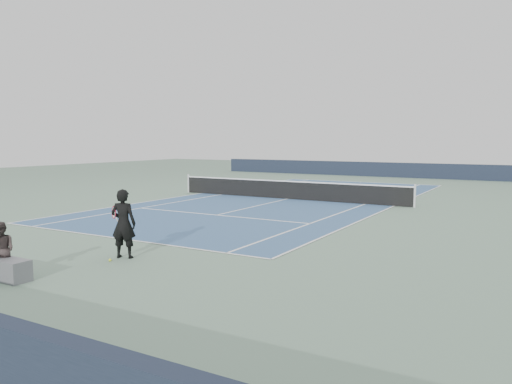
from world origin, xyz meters
The scene contains 7 objects.
ground centered at (0.00, 0.00, 0.00)m, with size 80.00×80.00×0.00m, color slate.
court_surface centered at (0.00, 0.00, 0.01)m, with size 10.97×23.77×0.01m, color #365881.
tennis_net centered at (0.00, 0.00, 0.50)m, with size 12.90×0.10×1.07m.
windscreen_far centered at (0.00, 17.88, 0.60)m, with size 30.00×0.25×1.20m, color black.
tennis_player centered at (2.08, -13.61, 0.90)m, with size 0.85×0.69×1.80m.
tennis_ball centered at (2.05, -14.08, 0.04)m, with size 0.07×0.07×0.07m, color yellow.
spectator_bench centered at (1.21, -16.40, 0.45)m, with size 1.53×0.78×1.27m.
Camera 1 is at (11.41, -22.87, 3.05)m, focal length 35.00 mm.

